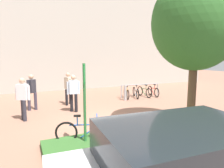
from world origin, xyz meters
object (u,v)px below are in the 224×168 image
object	(u,v)px
bike_at_sign	(84,131)
person_shirt_white	(23,96)
tree_sidewalk	(196,23)
bollard_steel	(125,93)
person_casual_tan	(73,91)
person_suited_navy	(32,90)
person_shirt_blue	(68,86)
bike_rack_cluster	(140,92)
parking_sign_post	(84,93)

from	to	relation	value
bike_at_sign	person_shirt_white	size ratio (longest dim) A/B	0.93
tree_sidewalk	bollard_steel	distance (m)	5.95
bollard_steel	person_casual_tan	xyz separation A→B (m)	(-3.33, -1.17, 0.53)
person_suited_navy	person_shirt_blue	bearing A→B (deg)	12.88
tree_sidewalk	person_casual_tan	bearing A→B (deg)	130.65
bollard_steel	person_casual_tan	distance (m)	3.57
bike_rack_cluster	person_shirt_blue	bearing A→B (deg)	-178.30
parking_sign_post	person_shirt_white	bearing A→B (deg)	115.68
parking_sign_post	person_suited_navy	distance (m)	4.96
bike_rack_cluster	person_shirt_blue	xyz separation A→B (m)	(-4.59, -0.14, 0.64)
person_suited_navy	person_shirt_blue	world-z (taller)	same
person_suited_navy	person_casual_tan	xyz separation A→B (m)	(1.74, -1.10, 0.00)
person_casual_tan	bike_at_sign	bearing A→B (deg)	-98.71
parking_sign_post	bike_at_sign	world-z (taller)	parking_sign_post
tree_sidewalk	person_casual_tan	world-z (taller)	tree_sidewalk
bike_at_sign	parking_sign_post	bearing A→B (deg)	-97.33
person_casual_tan	person_shirt_blue	bearing A→B (deg)	87.05
person_suited_navy	tree_sidewalk	bearing A→B (deg)	-44.43
bike_at_sign	person_casual_tan	bearing A→B (deg)	81.29
person_casual_tan	person_shirt_white	world-z (taller)	same
bollard_steel	person_shirt_white	bearing A→B (deg)	-163.70
person_shirt_blue	bollard_steel	bearing A→B (deg)	-5.99
person_casual_tan	person_shirt_white	size ratio (longest dim) A/B	1.00
bike_at_sign	person_shirt_blue	bearing A→B (deg)	83.03
bike_at_sign	person_shirt_blue	size ratio (longest dim) A/B	0.93
bike_rack_cluster	person_shirt_blue	distance (m)	4.64
person_shirt_blue	bike_at_sign	bearing A→B (deg)	-96.97
bike_rack_cluster	person_shirt_blue	size ratio (longest dim) A/B	1.54
bike_at_sign	person_casual_tan	world-z (taller)	person_casual_tan
bike_at_sign	bike_rack_cluster	distance (m)	7.29
person_shirt_blue	person_shirt_white	bearing A→B (deg)	-138.69
tree_sidewalk	person_suited_navy	bearing A→B (deg)	135.57
tree_sidewalk	person_shirt_blue	xyz separation A→B (m)	(-3.21, 5.34, -2.68)
parking_sign_post	bike_at_sign	size ratio (longest dim) A/B	1.47
bike_at_sign	person_suited_navy	size ratio (longest dim) A/B	0.93
person_shirt_blue	bike_rack_cluster	bearing A→B (deg)	1.70
person_casual_tan	person_shirt_blue	xyz separation A→B (m)	(0.08, 1.51, 0.00)
bollard_steel	person_shirt_blue	size ratio (longest dim) A/B	0.52
person_shirt_white	person_suited_navy	bearing A→B (deg)	75.68
tree_sidewalk	person_casual_tan	size ratio (longest dim) A/B	3.08
bike_at_sign	person_shirt_blue	xyz separation A→B (m)	(0.61, 4.97, 0.63)
tree_sidewalk	person_shirt_blue	size ratio (longest dim) A/B	3.08
bike_rack_cluster	person_suited_navy	bearing A→B (deg)	-175.08
tree_sidewalk	parking_sign_post	bearing A→B (deg)	177.90
tree_sidewalk	parking_sign_post	size ratio (longest dim) A/B	2.25
parking_sign_post	person_suited_navy	size ratio (longest dim) A/B	1.37
person_casual_tan	person_shirt_blue	size ratio (longest dim) A/B	1.00
tree_sidewalk	person_suited_navy	xyz separation A→B (m)	(-5.03, 4.93, -2.68)
parking_sign_post	bollard_steel	xyz separation A→B (m)	(3.89, 4.86, -1.09)
parking_sign_post	person_suited_navy	bearing A→B (deg)	103.85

